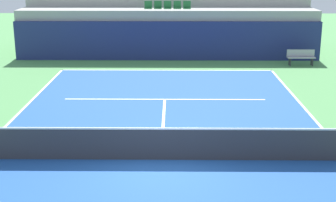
% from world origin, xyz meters
% --- Properties ---
extents(ground_plane, '(80.00, 80.00, 0.00)m').
position_xyz_m(ground_plane, '(0.00, 0.00, 0.00)').
color(ground_plane, '#4C8C4C').
extents(court_surface, '(11.00, 24.00, 0.01)m').
position_xyz_m(court_surface, '(0.00, 0.00, 0.01)').
color(court_surface, '#1E4C99').
rests_on(court_surface, ground_plane).
extents(baseline_far, '(11.00, 0.10, 0.00)m').
position_xyz_m(baseline_far, '(0.00, 11.95, 0.01)').
color(baseline_far, white).
rests_on(baseline_far, court_surface).
extents(service_line_far, '(8.26, 0.10, 0.00)m').
position_xyz_m(service_line_far, '(0.00, 6.40, 0.01)').
color(service_line_far, white).
rests_on(service_line_far, court_surface).
extents(centre_service_line, '(0.10, 6.40, 0.00)m').
position_xyz_m(centre_service_line, '(0.00, 3.20, 0.01)').
color(centre_service_line, white).
rests_on(centre_service_line, court_surface).
extents(back_wall, '(17.33, 0.30, 2.19)m').
position_xyz_m(back_wall, '(0.00, 14.75, 1.10)').
color(back_wall, navy).
rests_on(back_wall, ground_plane).
extents(stands_tier_lower, '(17.33, 2.40, 2.77)m').
position_xyz_m(stands_tier_lower, '(0.00, 16.10, 1.39)').
color(stands_tier_lower, '#9E9E99').
rests_on(stands_tier_lower, ground_plane).
extents(stands_tier_upper, '(17.33, 2.40, 3.68)m').
position_xyz_m(stands_tier_upper, '(0.00, 18.50, 1.84)').
color(stands_tier_upper, '#9E9E99').
rests_on(stands_tier_upper, ground_plane).
extents(seating_row_lower, '(2.72, 0.44, 0.44)m').
position_xyz_m(seating_row_lower, '(-0.00, 16.20, 2.90)').
color(seating_row_lower, '#1E6633').
rests_on(seating_row_lower, stands_tier_lower).
extents(tennis_net, '(11.08, 0.08, 1.07)m').
position_xyz_m(tennis_net, '(0.00, 0.00, 0.51)').
color(tennis_net, black).
rests_on(tennis_net, court_surface).
extents(player_bench, '(1.50, 0.40, 0.85)m').
position_xyz_m(player_bench, '(7.26, 13.31, 0.51)').
color(player_bench, '#99999E').
rests_on(player_bench, ground_plane).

